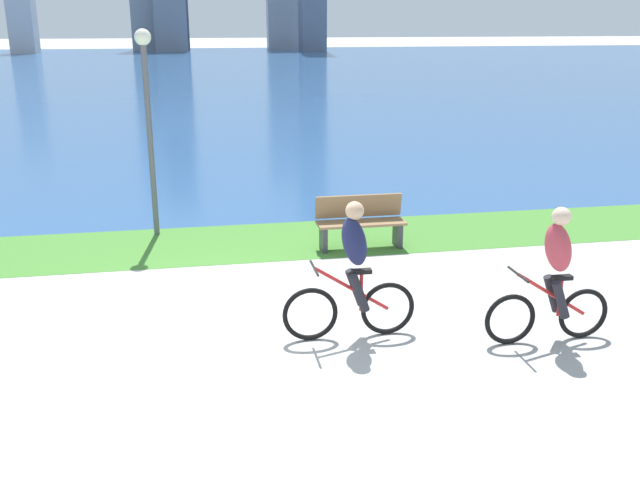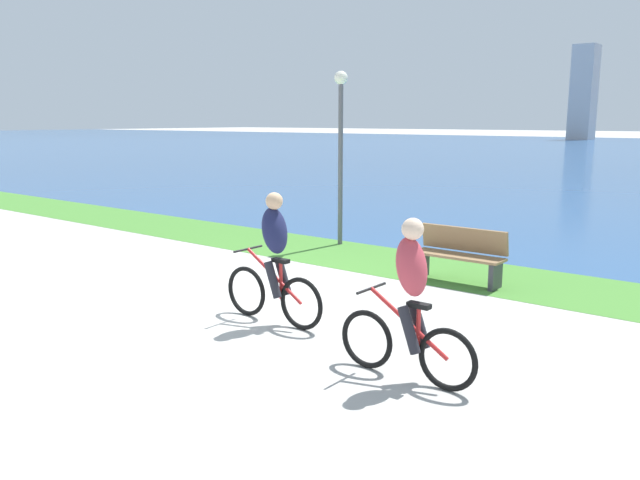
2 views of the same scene
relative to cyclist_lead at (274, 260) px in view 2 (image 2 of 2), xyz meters
name	(u,v)px [view 2 (image 2 of 2)]	position (x,y,z in m)	size (l,w,h in m)	color
ground_plane	(246,290)	(-1.44, 0.90, -0.85)	(300.00, 300.00, 0.00)	#B2AFA8
grass_strip_bayside	(361,257)	(-1.44, 4.06, -0.84)	(120.00, 2.23, 0.01)	#478433
cyclist_lead	(274,260)	(0.00, 0.00, 0.00)	(1.65, 0.52, 1.72)	black
cyclist_trailing	(410,301)	(2.32, -0.54, -0.01)	(1.59, 0.52, 1.68)	black
bench_near_path	(460,255)	(0.94, 3.44, -0.40)	(1.50, 0.47, 0.90)	olive
lamppost_tall	(341,131)	(-2.52, 4.84, 1.54)	(0.28, 0.28, 3.60)	#595960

